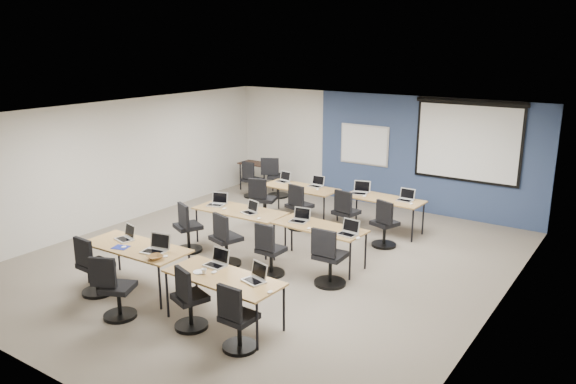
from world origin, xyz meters
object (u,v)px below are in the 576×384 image
Objects in this scene: task_chair_1 at (115,293)px; laptop_7 at (349,231)px; training_table_back_left at (300,189)px; laptop_6 at (300,218)px; laptop_8 at (283,179)px; laptop_11 at (406,198)px; task_chair_8 at (263,203)px; whiteboard at (364,145)px; laptop_0 at (126,236)px; task_chair_11 at (384,228)px; laptop_4 at (217,202)px; projector_screen at (468,137)px; task_chair_4 at (187,231)px; task_chair_5 at (225,244)px; task_chair_7 at (329,262)px; training_table_mid_right at (319,229)px; training_table_back_right at (384,200)px; task_chair_2 at (189,303)px; task_chair_3 at (237,323)px; task_chair_10 at (345,217)px; spare_chair_a at (276,181)px; laptop_5 at (250,210)px; utility_table at (256,166)px; laptop_9 at (316,184)px; task_chair_0 at (93,271)px; laptop_10 at (360,191)px; task_chair_6 at (269,254)px; spare_chair_b at (251,183)px; training_table_mid_left at (240,212)px; training_table_front_right at (223,280)px; training_table_front_left at (136,249)px; task_chair_9 at (299,210)px; laptop_1 at (156,247)px.

laptop_7 reaches higher than task_chair_1.
laptop_6 is at bearing -56.43° from training_table_back_left.
laptop_11 reaches higher than laptop_8.
task_chair_8 is (-0.57, -0.63, -0.27)m from training_table_back_left.
laptop_8 is at bearing 163.44° from training_table_back_left.
whiteboard is 4.11× the size of laptop_0.
task_chair_8 reaches higher than task_chair_11.
laptop_4 reaches higher than laptop_0.
laptop_4 is 2.33m from laptop_8.
projector_screen reaches higher than task_chair_4.
training_table_back_left is (-3.09, -1.95, -1.20)m from projector_screen.
task_chair_7 reaches higher than task_chair_5.
training_table_back_right is (0.18, 2.33, -0.00)m from training_table_mid_right.
task_chair_2 is 3.69m from laptop_4.
training_table_mid_right is 5.30× the size of laptop_11.
task_chair_3 is (2.02, 0.30, -0.01)m from task_chair_1.
spare_chair_a is at bearing 159.26° from task_chair_10.
training_table_back_left is at bearing 112.62° from laptop_5.
utility_table is at bearing -174.13° from projector_screen.
task_chair_10 is at bearing -18.05° from training_table_back_left.
laptop_11 is at bearing 1.68° from laptop_9.
task_chair_0 reaches higher than task_chair_2.
task_chair_0 is 5.77m from laptop_10.
laptop_6 is at bearing -84.15° from task_chair_10.
task_chair_2 reaches higher than task_chair_6.
task_chair_4 is 3.98m from spare_chair_b.
spare_chair_b is at bearing 132.33° from task_chair_6.
training_table_mid_left is at bearing -96.26° from laptop_9.
training_table_mid_left is 3.90m from task_chair_3.
laptop_6 is 1.01m from task_chair_6.
laptop_9 reaches higher than training_table_mid_right.
laptop_7 is at bearing 48.07° from task_chair_0.
projector_screen is at bearing 29.59° from laptop_4.
task_chair_8 reaches higher than training_table_mid_left.
laptop_9 is (-1.05, 3.26, 0.40)m from task_chair_6.
laptop_6 is (-0.46, 2.67, 0.11)m from training_table_front_right.
projector_screen is 1.31× the size of training_table_front_left.
training_table_mid_right is at bearing -41.07° from utility_table.
task_chair_4 is at bearing -123.08° from laptop_5.
laptop_8 is 0.31× the size of task_chair_9.
task_chair_9 is at bearing -161.85° from task_chair_10.
laptop_11 reaches higher than laptop_5.
training_table_mid_left is 1.88× the size of task_chair_11.
laptop_0 is 1.57m from task_chair_4.
training_table_front_left is 5.07× the size of laptop_1.
laptop_8 is at bearing 104.54° from laptop_0.
task_chair_5 is 3.95m from laptop_11.
laptop_6 is (1.94, 0.05, -0.00)m from laptop_4.
training_table_back_left is 3.68m from task_chair_7.
task_chair_6 is 3.45m from laptop_9.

